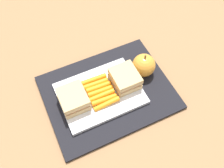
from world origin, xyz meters
TOP-DOWN VIEW (x-y plane):
  - ground_plane at (0.00, 0.00)m, footprint 2.40×2.40m
  - lunchbag_mat at (0.00, 0.00)m, footprint 0.36×0.28m
  - food_tray at (-0.03, 0.00)m, footprint 0.23×0.17m
  - sandwich_half_left at (-0.10, 0.00)m, footprint 0.07×0.08m
  - sandwich_half_right at (0.05, 0.00)m, footprint 0.07×0.08m
  - carrot_sticks_bundle at (-0.02, 0.00)m, footprint 0.08×0.10m
  - apple at (0.12, 0.02)m, footprint 0.07×0.07m

SIDE VIEW (x-z plane):
  - ground_plane at x=0.00m, z-range 0.00..0.00m
  - lunchbag_mat at x=0.00m, z-range 0.00..0.01m
  - food_tray at x=-0.03m, z-range 0.01..0.02m
  - carrot_sticks_bundle at x=-0.02m, z-range 0.02..0.04m
  - sandwich_half_left at x=-0.10m, z-range 0.02..0.07m
  - sandwich_half_right at x=0.05m, z-range 0.02..0.07m
  - apple at x=0.12m, z-range 0.00..0.08m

